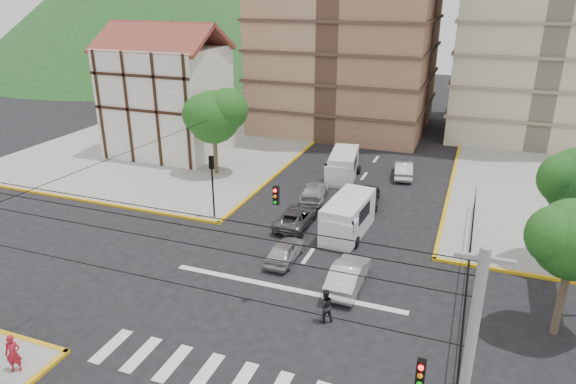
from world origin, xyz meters
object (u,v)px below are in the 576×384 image
at_px(traffic_light_nw, 212,176).
at_px(van_left_lane, 343,167).
at_px(car_silver_front_left, 285,250).
at_px(pedestrian_sw_corner, 13,354).
at_px(pedestrian_crosswalk, 325,306).
at_px(van_right_lane, 347,219).
at_px(car_white_front_right, 348,275).

relative_size(traffic_light_nw, van_left_lane, 0.82).
height_order(car_silver_front_left, pedestrian_sw_corner, pedestrian_sw_corner).
distance_m(pedestrian_sw_corner, pedestrian_crosswalk, 13.46).
bearing_deg(van_right_lane, van_left_lane, 110.65).
relative_size(van_left_lane, car_white_front_right, 1.21).
bearing_deg(car_silver_front_left, car_white_front_right, 159.08).
relative_size(car_silver_front_left, car_white_front_right, 0.84).
bearing_deg(pedestrian_sw_corner, traffic_light_nw, 59.56).
xyz_separation_m(van_right_lane, car_silver_front_left, (-2.54, -4.45, -0.54)).
distance_m(traffic_light_nw, van_right_lane, 9.45).
height_order(van_right_lane, pedestrian_sw_corner, van_right_lane).
relative_size(van_right_lane, van_left_lane, 1.03).
distance_m(van_right_lane, car_white_front_right, 6.23).
height_order(van_left_lane, pedestrian_crosswalk, van_left_lane).
xyz_separation_m(traffic_light_nw, van_left_lane, (6.26, 10.76, -1.99)).
distance_m(traffic_light_nw, car_white_front_right, 12.31).
bearing_deg(pedestrian_crosswalk, traffic_light_nw, -75.30).
bearing_deg(pedestrian_crosswalk, car_silver_front_left, -87.52).
distance_m(van_left_lane, car_silver_front_left, 14.52).
xyz_separation_m(van_left_lane, pedestrian_crosswalk, (4.32, -19.42, -0.26)).
bearing_deg(car_silver_front_left, pedestrian_crosswalk, 127.82).
bearing_deg(car_silver_front_left, van_left_lane, -89.01).
distance_m(car_white_front_right, pedestrian_crosswalk, 3.39).
xyz_separation_m(van_right_lane, pedestrian_crosswalk, (1.36, -9.37, -0.31)).
distance_m(van_left_lane, pedestrian_crosswalk, 19.90).
xyz_separation_m(pedestrian_sw_corner, pedestrian_crosswalk, (10.87, 7.93, -0.14)).
xyz_separation_m(car_silver_front_left, pedestrian_crosswalk, (3.91, -4.92, 0.23)).
bearing_deg(van_right_lane, traffic_light_nw, -171.38).
distance_m(van_right_lane, car_silver_front_left, 5.16).
bearing_deg(car_white_front_right, pedestrian_crosswalk, 85.64).
distance_m(car_silver_front_left, car_white_front_right, 4.46).
bearing_deg(pedestrian_sw_corner, van_right_lane, 31.76).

